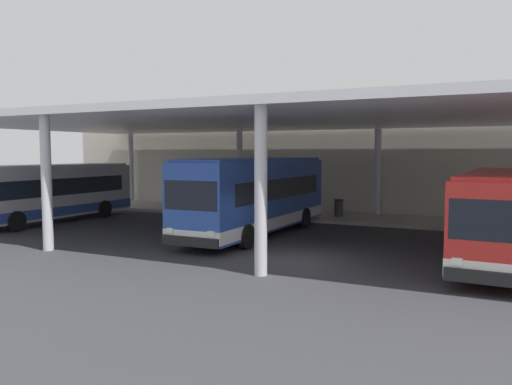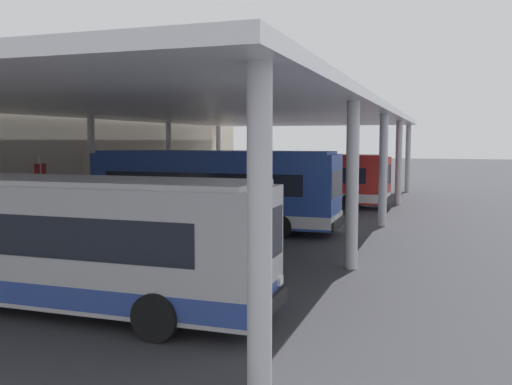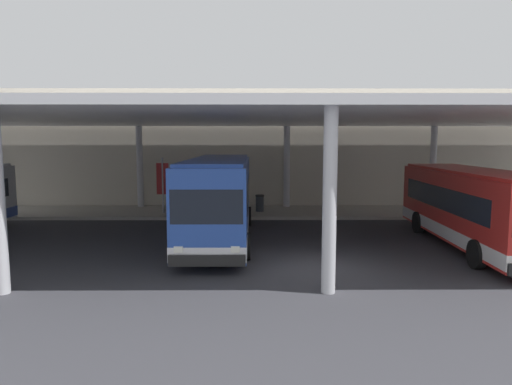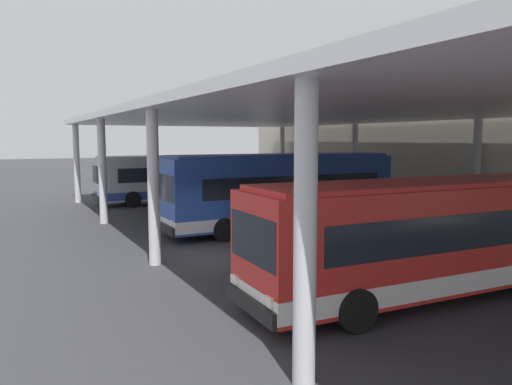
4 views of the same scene
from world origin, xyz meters
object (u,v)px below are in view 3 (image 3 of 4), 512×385
Objects in this scene: bus_second_bay at (220,198)px; banner_sign at (163,182)px; trash_bin at (260,203)px; bus_middle_bay at (473,207)px; bench_waiting at (219,203)px.

bus_second_bay reaches higher than banner_sign.
trash_bin is at bearing 74.80° from bus_second_bay.
bus_second_bay reaches higher than bus_middle_bay.
bus_middle_bay is 10.83× the size of trash_bin.
trash_bin is (1.87, 6.87, -1.16)m from bus_second_bay.
trash_bin is 5.77m from banner_sign.
bench_waiting is 0.56× the size of banner_sign.
trash_bin is at bearing -7.98° from bench_waiting.
bus_second_bay is 1.07× the size of bus_middle_bay.
bus_second_bay is 10.48m from bus_middle_bay.
banner_sign is (-5.59, -0.54, 1.30)m from trash_bin.
bus_second_bay is at bearing -105.20° from trash_bin.
bench_waiting is (-0.55, 7.21, -1.18)m from bus_second_bay.
bus_middle_bay is 16.14m from banner_sign.
bench_waiting is at bearing 94.37° from bus_second_bay.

